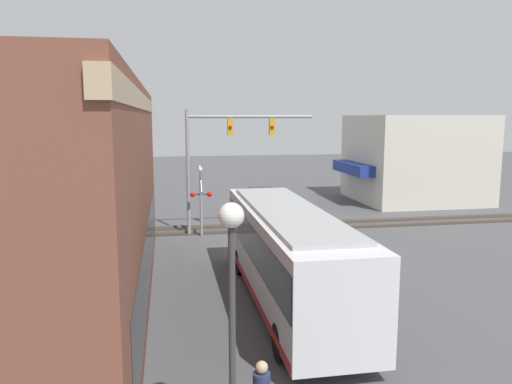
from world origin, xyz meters
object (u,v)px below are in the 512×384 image
Objects in this scene: streetlamp at (232,318)px; parked_car_white at (263,199)px; city_bus at (288,252)px; crossing_signal at (201,194)px; pedestrian_near_bus at (323,260)px.

parked_car_white is at bearing -12.11° from streetlamp.
city_bus is 2.36× the size of parked_car_white.
parked_car_white is (7.48, -4.84, -1.62)m from crossing_signal.
pedestrian_near_bus is at bearing 177.56° from parked_car_white.
crossing_signal reaches higher than pedestrian_near_bus.
crossing_signal is at bearing 12.16° from city_bus.
parked_car_white is 15.95m from pedestrian_near_bus.
streetlamp is 26.54m from parked_car_white.
pedestrian_near_bus is (-8.45, -4.16, -1.39)m from crossing_signal.
pedestrian_near_bus is at bearing -44.64° from city_bus.
city_bus is 2.29× the size of streetlamp.
streetlamp is 11.24m from pedestrian_near_bus.
streetlamp is 1.03× the size of parked_car_white.
streetlamp is at bearing 153.86° from pedestrian_near_bus.
parked_car_white is (25.85, -5.55, -2.32)m from streetlamp.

